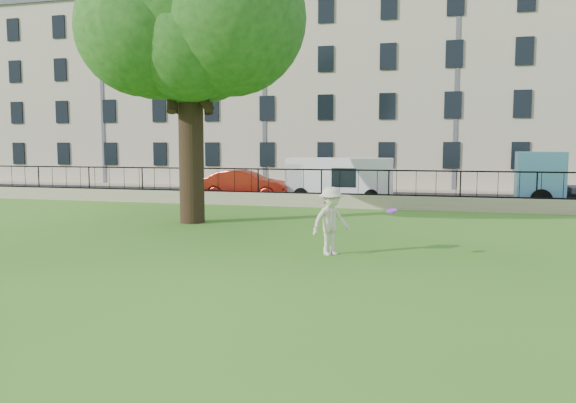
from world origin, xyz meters
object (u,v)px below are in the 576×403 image
(tree, at_px, (186,10))
(man, at_px, (331,221))
(frisbee, at_px, (392,211))
(white_van, at_px, (340,179))
(red_sedan, at_px, (245,185))

(tree, bearing_deg, man, -37.74)
(tree, height_order, man, tree)
(frisbee, height_order, white_van, white_van)
(man, bearing_deg, white_van, 53.05)
(red_sedan, bearing_deg, white_van, -85.06)
(man, height_order, white_van, white_van)
(tree, distance_m, white_van, 11.94)
(man, relative_size, white_van, 0.34)
(frisbee, bearing_deg, tree, 147.81)
(frisbee, relative_size, white_van, 0.05)
(man, distance_m, frisbee, 1.56)
(frisbee, distance_m, red_sedan, 15.80)
(man, distance_m, white_van, 14.15)
(tree, relative_size, white_van, 2.17)
(frisbee, relative_size, red_sedan, 0.06)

